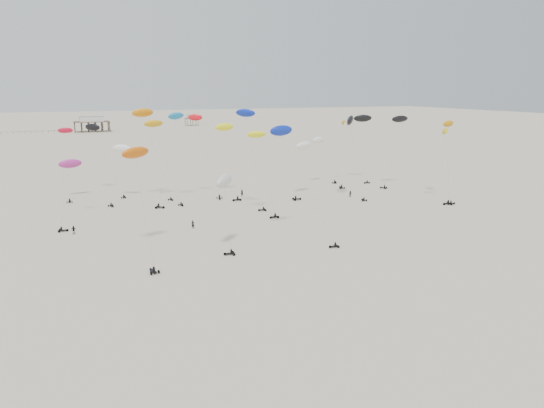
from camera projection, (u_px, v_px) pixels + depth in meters
name	position (u px, v px, depth m)	size (l,w,h in m)	color
ground_plane	(154.00, 162.00, 193.71)	(900.00, 900.00, 0.00)	beige
pavilion_main	(92.00, 125.00, 324.14)	(21.00, 13.00, 9.80)	brown
pavilion_small	(192.00, 121.00, 377.73)	(9.00, 7.00, 8.00)	brown
rig_0	(158.00, 136.00, 123.56)	(7.13, 10.69, 20.06)	black
rig_1	(342.00, 155.00, 145.84)	(7.69, 11.95, 19.03)	black
rig_2	(448.00, 156.00, 123.01)	(4.74, 5.40, 19.30)	black
rig_3	(205.00, 151.00, 128.29)	(7.00, 7.47, 20.43)	black
rig_4	(120.00, 157.00, 126.59)	(7.32, 11.77, 14.62)	black
rig_5	(322.00, 150.00, 148.45)	(8.02, 4.70, 13.32)	black
rig_6	(171.00, 141.00, 121.72)	(9.58, 9.11, 21.41)	black
rig_7	(447.00, 150.00, 128.33)	(7.78, 12.60, 18.38)	black
rig_8	(397.00, 130.00, 141.57)	(8.41, 3.44, 19.63)	black
rig_9	(289.00, 148.00, 94.24)	(8.05, 13.89, 21.80)	black
rig_10	(227.00, 144.00, 130.39)	(4.91, 10.92, 18.61)	black
rig_11	(64.00, 177.00, 102.90)	(4.74, 11.24, 19.75)	black
rig_12	(262.00, 160.00, 110.23)	(5.29, 6.56, 18.07)	black
rig_13	(363.00, 126.00, 151.97)	(5.78, 8.26, 19.32)	black
rig_14	(303.00, 154.00, 130.79)	(8.38, 7.97, 13.99)	black
rig_15	(138.00, 172.00, 84.21)	(5.67, 16.07, 19.36)	black
rig_16	(98.00, 140.00, 133.91)	(8.40, 13.98, 19.64)	black
rig_17	(225.00, 190.00, 86.52)	(5.01, 6.67, 13.00)	black
rig_18	(351.00, 129.00, 124.72)	(5.87, 6.51, 20.46)	black
rig_19	(249.00, 132.00, 113.60)	(6.39, 4.97, 22.47)	black
rig_20	(70.00, 168.00, 129.57)	(5.94, 9.51, 10.51)	black
rig_21	(145.00, 121.00, 124.14)	(8.84, 5.61, 22.18)	black
spectator_0	(193.00, 228.00, 102.51)	(0.70, 0.48, 1.92)	black
spectator_1	(350.00, 197.00, 131.72)	(0.91, 0.53, 1.87)	black
spectator_2	(74.00, 234.00, 98.33)	(1.13, 0.61, 1.92)	black
spectator_3	(242.00, 196.00, 133.02)	(0.73, 0.50, 2.01)	black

